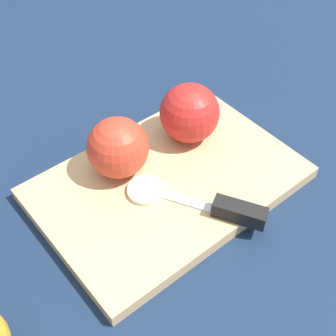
{
  "coord_description": "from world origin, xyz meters",
  "views": [
    {
      "loc": [
        0.26,
        0.32,
        0.48
      ],
      "look_at": [
        0.0,
        0.0,
        0.04
      ],
      "focal_mm": 50.0,
      "sensor_mm": 36.0,
      "label": 1
    }
  ],
  "objects": [
    {
      "name": "apple_slice",
      "position": [
        0.04,
        -0.0,
        0.02
      ],
      "size": [
        0.05,
        0.05,
        0.01
      ],
      "color": "beige",
      "rests_on": "cutting_board"
    },
    {
      "name": "apple_half_right",
      "position": [
        0.04,
        -0.05,
        0.06
      ],
      "size": [
        0.08,
        0.08,
        0.08
      ],
      "rotation": [
        0.0,
        0.0,
        3.88
      ],
      "color": "red",
      "rests_on": "cutting_board"
    },
    {
      "name": "cutting_board",
      "position": [
        0.0,
        0.0,
        0.01
      ],
      "size": [
        0.34,
        0.23,
        0.02
      ],
      "color": "tan",
      "rests_on": "ground_plane"
    },
    {
      "name": "apple_half_left",
      "position": [
        -0.08,
        -0.05,
        0.06
      ],
      "size": [
        0.08,
        0.08,
        0.08
      ],
      "rotation": [
        0.0,
        0.0,
        5.3
      ],
      "color": "red",
      "rests_on": "cutting_board"
    },
    {
      "name": "knife",
      "position": [
        -0.02,
        0.1,
        0.03
      ],
      "size": [
        0.1,
        0.15,
        0.02
      ],
      "rotation": [
        0.0,
        0.0,
        -1.06
      ],
      "color": "silver",
      "rests_on": "cutting_board"
    },
    {
      "name": "ground_plane",
      "position": [
        0.0,
        0.0,
        0.0
      ],
      "size": [
        4.0,
        4.0,
        0.0
      ],
      "primitive_type": "plane",
      "color": "#14233D"
    }
  ]
}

